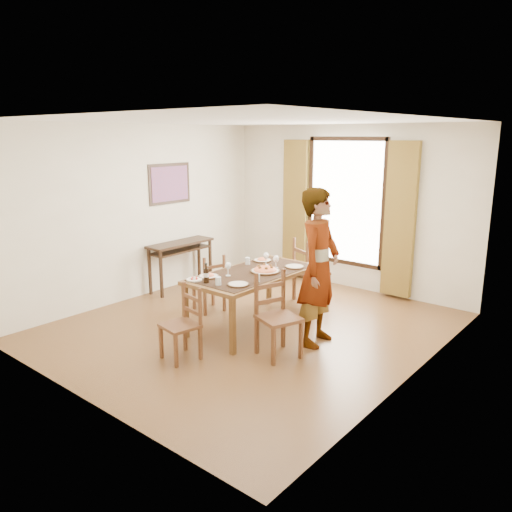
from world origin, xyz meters
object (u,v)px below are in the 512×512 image
Objects in this scene: console_table at (181,249)px; man at (319,268)px; dining_table at (253,277)px; pasta_platter at (265,268)px.

man is at bearing -8.77° from console_table.
pasta_platter reaches higher than dining_table.
console_table reaches higher than dining_table.
pasta_platter is (2.15, -0.44, 0.12)m from console_table.
pasta_platter reaches higher than console_table.
pasta_platter is at bearing -11.60° from console_table.
dining_table is 1.01m from man.
man is at bearing -1.40° from pasta_platter.
pasta_platter is at bearing 38.54° from dining_table.
man reaches higher than dining_table.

